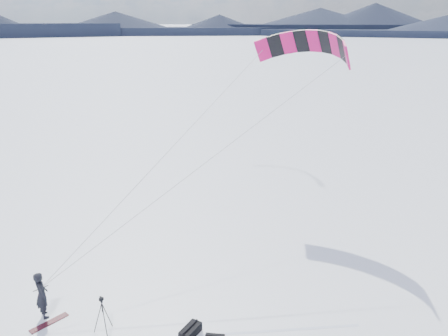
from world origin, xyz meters
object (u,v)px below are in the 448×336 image
gear_bag_a (190,331)px  tripod (102,310)px  snowkiter (45,316)px  snowboard (49,323)px

gear_bag_a → tripod: bearing=117.2°
snowkiter → snowboard: bearing=-179.0°
tripod → gear_bag_a: size_ratio=1.48×
snowboard → gear_bag_a: bearing=-54.7°
tripod → snowboard: bearing=107.7°
snowkiter → gear_bag_a: 5.61m
snowkiter → snowboard: (0.09, -0.51, 0.02)m
gear_bag_a → snowboard: bearing=113.1°
snowkiter → snowboard: size_ratio=1.30×
snowkiter → gear_bag_a: (4.41, -3.46, 0.17)m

